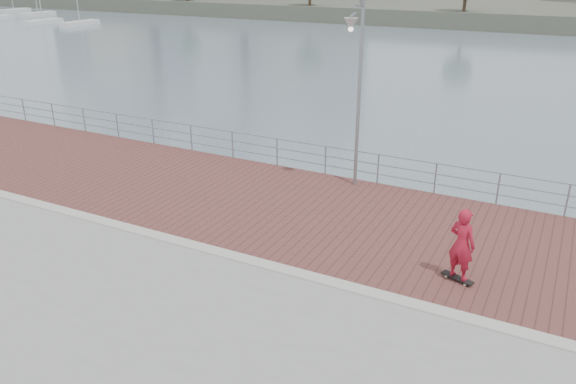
% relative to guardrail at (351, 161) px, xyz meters
% --- Properties ---
extents(water, '(400.00, 400.00, 0.00)m').
position_rel_guardrail_xyz_m(water, '(-0.00, -7.00, -2.69)').
color(water, slate).
rests_on(water, ground).
extents(brick_lane, '(40.00, 6.80, 0.02)m').
position_rel_guardrail_xyz_m(brick_lane, '(-0.00, -3.40, -0.68)').
color(brick_lane, brown).
rests_on(brick_lane, seawall).
extents(curb, '(40.00, 0.40, 0.06)m').
position_rel_guardrail_xyz_m(curb, '(-0.00, -7.00, -0.66)').
color(curb, '#B7B5AD').
rests_on(curb, seawall).
extents(far_shore, '(320.00, 95.00, 2.50)m').
position_rel_guardrail_xyz_m(far_shore, '(-0.00, 115.50, -1.44)').
color(far_shore, '#4C5142').
rests_on(far_shore, ground).
extents(guardrail, '(39.06, 0.06, 1.13)m').
position_rel_guardrail_xyz_m(guardrail, '(0.00, 0.00, 0.00)').
color(guardrail, '#8C9EA8').
rests_on(guardrail, brick_lane).
extents(street_lamp, '(0.45, 1.30, 6.15)m').
position_rel_guardrail_xyz_m(street_lamp, '(0.36, -0.95, 3.68)').
color(street_lamp, gray).
rests_on(street_lamp, brick_lane).
extents(skateboard, '(0.86, 0.50, 0.10)m').
position_rel_guardrail_xyz_m(skateboard, '(5.02, -5.44, -0.60)').
color(skateboard, black).
rests_on(skateboard, brick_lane).
extents(skateboarder, '(0.80, 0.66, 1.88)m').
position_rel_guardrail_xyz_m(skateboarder, '(5.02, -5.44, 0.35)').
color(skateboarder, '#AA162B').
rests_on(skateboarder, skateboard).
extents(marina, '(33.58, 18.81, 10.16)m').
position_rel_guardrail_xyz_m(marina, '(-81.96, 51.04, -2.23)').
color(marina, white).
rests_on(marina, water).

